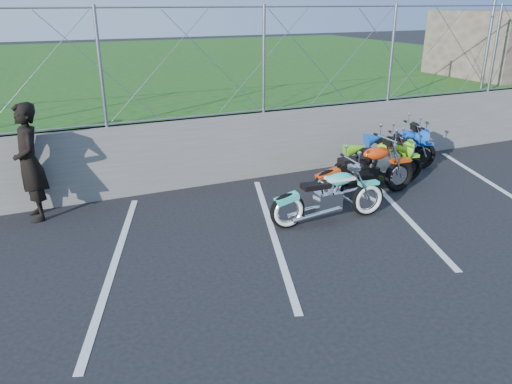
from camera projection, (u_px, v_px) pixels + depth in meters
name	position (u px, v px, depth m)	size (l,w,h in m)	color
ground	(304.00, 260.00, 6.90)	(90.00, 90.00, 0.00)	black
retaining_wall	(217.00, 150.00, 9.65)	(30.00, 0.22, 1.30)	#61615C
grass_field	(123.00, 80.00, 18.18)	(30.00, 20.00, 1.30)	#1B4913
chain_link_fence	(214.00, 63.00, 9.06)	(28.00, 0.03, 2.00)	gray
sign_pole	(491.00, 25.00, 11.96)	(0.08, 0.08, 3.00)	gray
parking_lines	(338.00, 218.00, 8.21)	(18.29, 4.31, 0.01)	silver
cruiser_turquoise	(330.00, 198.00, 7.96)	(2.03, 0.64, 1.01)	black
naked_orange	(367.00, 173.00, 8.95)	(2.14, 0.73, 1.06)	black
sportbike_green	(379.00, 163.00, 9.64)	(1.82, 0.66, 0.96)	black
sportbike_blue	(397.00, 152.00, 10.35)	(1.89, 0.67, 0.98)	black
person_standing	(29.00, 163.00, 7.89)	(0.69, 0.46, 1.91)	black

